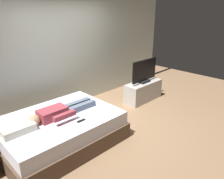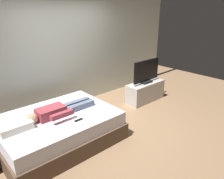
{
  "view_description": "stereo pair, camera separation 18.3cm",
  "coord_description": "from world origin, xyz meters",
  "px_view_note": "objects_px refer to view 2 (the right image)",
  "views": [
    {
      "loc": [
        -2.59,
        -2.76,
        2.32
      ],
      "look_at": [
        0.4,
        0.29,
        0.69
      ],
      "focal_mm": 34.73,
      "sensor_mm": 36.0,
      "label": 1
    },
    {
      "loc": [
        -2.45,
        -2.88,
        2.32
      ],
      "look_at": [
        0.4,
        0.29,
        0.69
      ],
      "focal_mm": 34.73,
      "sensor_mm": 36.0,
      "label": 2
    }
  ],
  "objects_px": {
    "person": "(58,111)",
    "tv": "(146,72)",
    "tv_stand": "(145,92)",
    "remote": "(79,120)",
    "pillow": "(15,126)",
    "bed": "(58,129)"
  },
  "relations": [
    {
      "from": "remote",
      "to": "tv",
      "type": "xyz_separation_m",
      "value": [
        2.43,
        0.57,
        0.24
      ]
    },
    {
      "from": "tv_stand",
      "to": "tv",
      "type": "height_order",
      "value": "tv"
    },
    {
      "from": "remote",
      "to": "tv_stand",
      "type": "xyz_separation_m",
      "value": [
        2.43,
        0.57,
        -0.3
      ]
    },
    {
      "from": "pillow",
      "to": "tv_stand",
      "type": "bearing_deg",
      "value": 2.72
    },
    {
      "from": "person",
      "to": "tv",
      "type": "height_order",
      "value": "tv"
    },
    {
      "from": "pillow",
      "to": "remote",
      "type": "distance_m",
      "value": 0.98
    },
    {
      "from": "bed",
      "to": "tv_stand",
      "type": "bearing_deg",
      "value": 3.46
    },
    {
      "from": "remote",
      "to": "tv_stand",
      "type": "height_order",
      "value": "remote"
    },
    {
      "from": "person",
      "to": "tv",
      "type": "bearing_deg",
      "value": 3.68
    },
    {
      "from": "pillow",
      "to": "person",
      "type": "bearing_deg",
      "value": -0.64
    },
    {
      "from": "pillow",
      "to": "tv_stand",
      "type": "xyz_separation_m",
      "value": [
        3.32,
        0.16,
        -0.35
      ]
    },
    {
      "from": "person",
      "to": "tv",
      "type": "relative_size",
      "value": 1.43
    },
    {
      "from": "bed",
      "to": "tv",
      "type": "relative_size",
      "value": 2.35
    },
    {
      "from": "bed",
      "to": "tv",
      "type": "height_order",
      "value": "tv"
    },
    {
      "from": "person",
      "to": "tv_stand",
      "type": "relative_size",
      "value": 1.15
    },
    {
      "from": "tv_stand",
      "to": "remote",
      "type": "bearing_deg",
      "value": -166.78
    },
    {
      "from": "remote",
      "to": "person",
      "type": "bearing_deg",
      "value": 110.47
    },
    {
      "from": "bed",
      "to": "person",
      "type": "height_order",
      "value": "person"
    },
    {
      "from": "person",
      "to": "remote",
      "type": "height_order",
      "value": "person"
    },
    {
      "from": "bed",
      "to": "remote",
      "type": "bearing_deg",
      "value": -66.46
    },
    {
      "from": "person",
      "to": "tv_stand",
      "type": "height_order",
      "value": "person"
    },
    {
      "from": "bed",
      "to": "person",
      "type": "bearing_deg",
      "value": -16.11
    }
  ]
}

